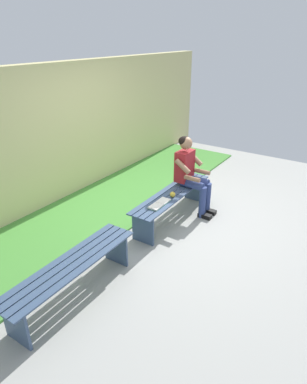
# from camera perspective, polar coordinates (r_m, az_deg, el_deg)

# --- Properties ---
(ground_plane) EXTENTS (10.00, 7.00, 0.04)m
(ground_plane) POSITION_cam_1_polar(r_m,az_deg,el_deg) (4.30, 7.29, -14.44)
(ground_plane) COLOR #9E9E99
(grass_strip) EXTENTS (9.00, 2.34, 0.03)m
(grass_strip) POSITION_cam_1_polar(r_m,az_deg,el_deg) (5.62, -16.20, -4.44)
(grass_strip) COLOR #478C38
(grass_strip) RESTS_ON ground
(brick_wall) EXTENTS (9.50, 0.24, 2.32)m
(brick_wall) POSITION_cam_1_polar(r_m,az_deg,el_deg) (5.95, -17.26, 9.12)
(brick_wall) COLOR #D1C684
(brick_wall) RESTS_ON ground
(bench_near) EXTENTS (1.86, 0.43, 0.46)m
(bench_near) POSITION_cam_1_polar(r_m,az_deg,el_deg) (5.28, 3.17, -1.20)
(bench_near) COLOR #384C6B
(bench_near) RESTS_ON ground
(bench_far) EXTENTS (1.75, 0.42, 0.46)m
(bench_far) POSITION_cam_1_polar(r_m,az_deg,el_deg) (3.88, -13.73, -13.05)
(bench_far) COLOR #384C6B
(bench_far) RESTS_ON ground
(person_seated) EXTENTS (0.50, 0.69, 1.27)m
(person_seated) POSITION_cam_1_polar(r_m,az_deg,el_deg) (5.42, 6.42, 3.42)
(person_seated) COLOR maroon
(person_seated) RESTS_ON ground
(apple) EXTENTS (0.08, 0.08, 0.08)m
(apple) POSITION_cam_1_polar(r_m,az_deg,el_deg) (5.08, 3.29, -0.42)
(apple) COLOR gold
(apple) RESTS_ON bench_near
(book_open) EXTENTS (0.41, 0.16, 0.02)m
(book_open) POSITION_cam_1_polar(r_m,az_deg,el_deg) (4.86, 1.04, -2.05)
(book_open) COLOR white
(book_open) RESTS_ON bench_near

